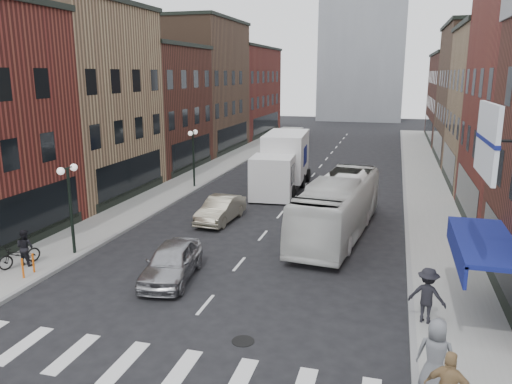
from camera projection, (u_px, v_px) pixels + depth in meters
ground at (195, 318)px, 16.67m from camera, size 160.00×160.00×0.00m
sidewalk_left at (201, 175)px, 39.48m from camera, size 3.00×74.00×0.15m
sidewalk_right at (426, 188)px, 35.07m from camera, size 3.00×74.00×0.15m
curb_left at (219, 177)px, 39.11m from camera, size 0.20×74.00×0.16m
curb_right at (404, 188)px, 35.48m from camera, size 0.20×74.00×0.16m
crosswalk_stripes at (153, 367)px, 13.86m from camera, size 12.00×2.20×0.01m
bldg_left_mid_a at (59, 102)px, 32.26m from camera, size 10.30×10.20×12.30m
bldg_left_mid_b at (136, 108)px, 41.86m from camera, size 10.30×10.20×10.30m
bldg_left_far_a at (187, 86)px, 51.83m from camera, size 10.30×12.20×13.30m
bldg_left_far_b at (230, 91)px, 65.18m from camera, size 10.30×16.20×11.30m
bldg_right_far_a at (501, 94)px, 44.16m from camera, size 10.30×12.20×12.30m
bldg_right_far_b at (476, 98)px, 57.51m from camera, size 10.30×16.20×10.30m
awning_blue at (479, 243)px, 16.09m from camera, size 1.80×5.00×0.78m
billboard_sign at (490, 143)px, 13.49m from camera, size 1.52×3.00×3.70m
streetlamp_near at (69, 193)px, 21.67m from camera, size 0.32×1.22×4.11m
streetlamp_far at (193, 148)px, 34.79m from camera, size 0.32×1.22×4.11m
bike_rack at (28, 266)px, 19.74m from camera, size 0.08×0.68×0.80m
box_truck at (282, 163)px, 34.55m from camera, size 3.15×9.05×3.86m
transit_bus at (338, 207)px, 24.92m from camera, size 3.59×10.74×2.94m
sedan_left_near at (172, 262)px, 19.63m from camera, size 2.28×4.48×1.46m
sedan_left_far at (221, 209)px, 27.36m from camera, size 1.73×4.27×1.38m
parked_bicycle at (20, 255)px, 20.69m from camera, size 1.24×1.91×0.95m
ped_left_solo at (25, 247)px, 20.73m from camera, size 0.78×0.49×1.53m
ped_right_a at (427, 295)px, 15.90m from camera, size 1.30×0.87×1.83m
ped_right_c at (436, 355)px, 12.44m from camera, size 1.02×0.75×1.93m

